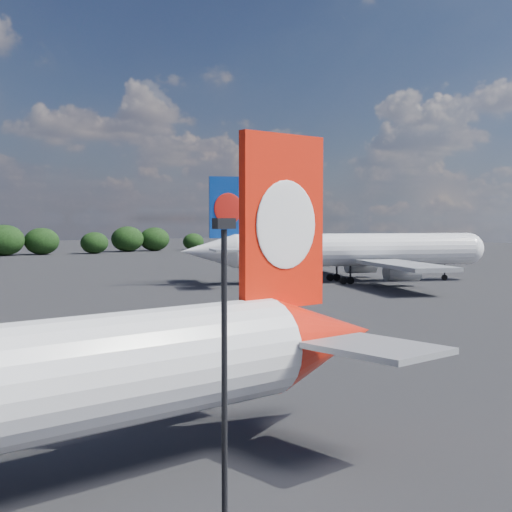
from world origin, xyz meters
TOP-DOWN VIEW (x-y plane):
  - china_southern_airliner at (67.17, 62.26)m, footprint 50.32×48.38m
  - apron_lamp_post at (0.17, -10.17)m, footprint 0.55×0.30m

SIDE VIEW (x-z plane):
  - china_southern_airliner at x=67.17m, z-range -3.31..13.64m
  - apron_lamp_post at x=0.17m, z-range 0.64..11.05m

